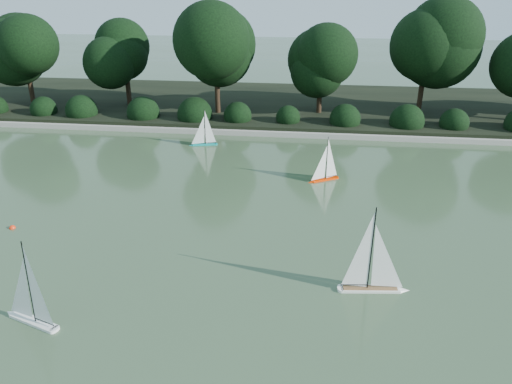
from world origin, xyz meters
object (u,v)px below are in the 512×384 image
sailboat_orange (323,173)px  sailboat_white_b (377,277)px  sailboat_teal (202,139)px  race_buoy (12,228)px  sailboat_white_a (27,308)px

sailboat_orange → sailboat_white_b: bearing=-79.4°
sailboat_white_b → sailboat_teal: (-5.07, 7.99, -0.07)m
sailboat_white_b → race_buoy: size_ratio=12.74×
sailboat_white_a → race_buoy: sailboat_white_a is taller
sailboat_white_a → sailboat_orange: size_ratio=1.21×
sailboat_white_b → sailboat_orange: bearing=100.6°
sailboat_white_a → race_buoy: size_ratio=11.35×
sailboat_teal → sailboat_white_b: bearing=-57.6°
sailboat_white_a → race_buoy: 3.82m
sailboat_white_b → sailboat_orange: (-0.98, 5.28, -0.07)m
sailboat_white_b → sailboat_white_a: bearing=-164.5°
race_buoy → sailboat_orange: bearing=28.2°
sailboat_white_b → sailboat_teal: 9.47m
sailboat_teal → sailboat_white_a: bearing=-94.7°
sailboat_teal → race_buoy: sailboat_teal is taller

